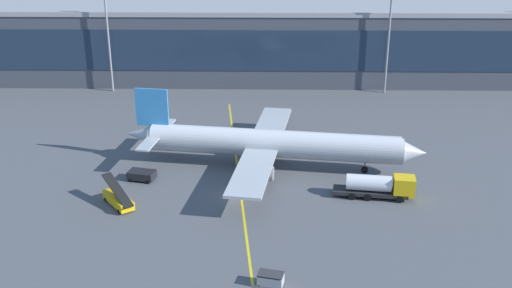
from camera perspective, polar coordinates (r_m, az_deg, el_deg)
name	(u,v)px	position (r m, az deg, el deg)	size (l,w,h in m)	color
ground_plane	(236,196)	(81.58, -1.89, -5.04)	(700.00, 700.00, 0.00)	#515459
apron_lead_in_line	(240,190)	(83.35, -1.51, -4.43)	(0.30, 80.00, 0.01)	yellow
terminal_building	(253,42)	(138.60, -0.30, 9.73)	(199.35, 21.02, 16.63)	#424751
main_airliner	(271,143)	(89.32, 1.47, 0.07)	(45.50, 36.33, 11.50)	#B2B7BC
fuel_tanker	(379,186)	(82.19, 11.73, -3.95)	(11.03, 3.88, 3.25)	#232326
belt_loader	(118,199)	(80.72, -13.06, -5.14)	(5.26, 6.28, 3.49)	yellow
pushback_tug	(141,175)	(87.59, -10.93, -2.90)	(4.21, 3.08, 1.40)	black
baggage_cart_1	(271,279)	(63.16, 1.42, -12.81)	(2.93, 2.13, 1.48)	#B2B7BC
apron_light_mast_0	(389,36)	(128.59, 12.59, 10.05)	(2.80, 0.50, 20.47)	gray
apron_light_mast_1	(108,30)	(130.26, -14.02, 10.51)	(2.80, 0.50, 22.34)	gray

